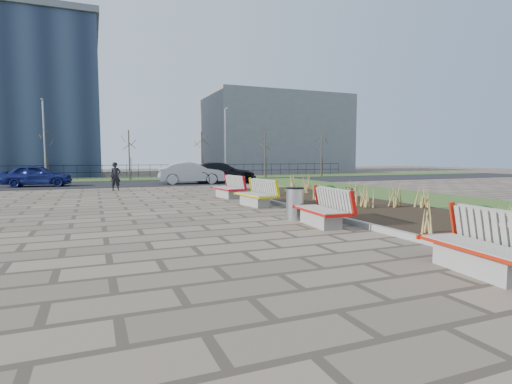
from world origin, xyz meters
name	(u,v)px	position (x,y,z in m)	size (l,w,h in m)	color
ground	(243,251)	(0.00, 0.00, 0.00)	(120.00, 120.00, 0.00)	#766451
planting_bed	(353,206)	(6.25, 5.00, 0.05)	(4.50, 18.00, 0.10)	black
planting_curb	(298,208)	(3.92, 5.00, 0.07)	(0.16, 18.00, 0.15)	gray
grass_verge_near	(448,202)	(11.00, 5.00, 0.02)	(5.00, 38.00, 0.04)	#33511E
grass_verge_far	(128,179)	(0.00, 28.00, 0.02)	(80.00, 5.00, 0.04)	#33511E
road	(135,184)	(0.00, 22.00, 0.01)	(80.00, 7.00, 0.02)	black
bench_a	(480,243)	(3.00, -2.86, 0.50)	(0.90, 2.10, 1.00)	red
bench_b	(320,208)	(3.00, 2.02, 0.50)	(0.90, 2.10, 1.00)	red
bench_c	(254,193)	(3.00, 6.84, 0.50)	(0.90, 2.10, 1.00)	yellow
bench_d	(227,187)	(3.00, 10.25, 0.50)	(0.90, 2.10, 1.00)	red
litter_bin	(295,204)	(2.90, 3.30, 0.47)	(0.53, 0.53, 0.95)	#B2B2B7
pedestrian	(116,176)	(-1.57, 16.44, 0.80)	(0.58, 0.38, 1.60)	black
car_blue	(37,176)	(-6.04, 21.33, 0.71)	(1.64, 4.07, 1.39)	navy
car_silver	(192,173)	(3.66, 20.27, 0.77)	(1.60, 4.58, 1.51)	#A1A2A8
car_black	(221,173)	(5.82, 20.23, 0.76)	(2.06, 5.08, 1.47)	black
tree_b	(46,155)	(-6.00, 26.50, 2.04)	(1.40, 1.40, 4.00)	#4C3D2D
tree_c	(129,155)	(0.00, 26.50, 2.04)	(1.40, 1.40, 4.00)	#4C3D2D
tree_d	(202,155)	(6.00, 26.50, 2.04)	(1.40, 1.40, 4.00)	#4C3D2D
tree_e	(265,155)	(12.00, 26.50, 2.04)	(1.40, 1.40, 4.00)	#4C3D2D
tree_f	(321,155)	(18.00, 26.50, 2.04)	(1.40, 1.40, 4.00)	#4C3D2D
lamp_west	(44,141)	(-6.00, 26.00, 3.04)	(0.24, 0.60, 6.00)	gray
lamp_east	(225,144)	(8.00, 26.00, 3.04)	(0.24, 0.60, 6.00)	gray
railing_fence	(127,171)	(0.00, 29.50, 0.64)	(44.00, 0.10, 1.20)	black
building_grey	(274,134)	(20.00, 42.00, 5.00)	(18.00, 12.00, 10.00)	slate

